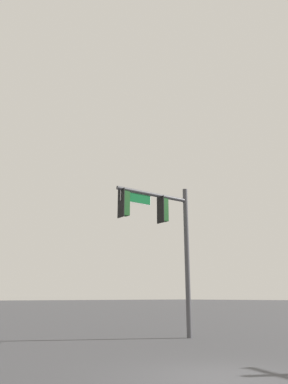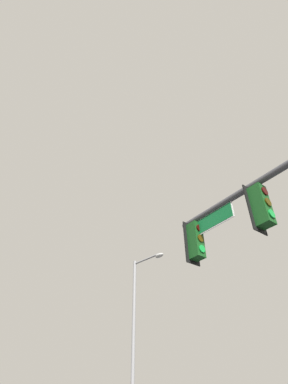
{
  "view_description": "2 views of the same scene",
  "coord_description": "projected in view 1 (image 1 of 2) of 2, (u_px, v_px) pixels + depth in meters",
  "views": [
    {
      "loc": [
        7.37,
        6.1,
        1.81
      ],
      "look_at": [
        -2.51,
        -5.96,
        6.19
      ],
      "focal_mm": 35.0,
      "sensor_mm": 36.0,
      "label": 1
    },
    {
      "loc": [
        -7.1,
        -0.81,
        1.71
      ],
      "look_at": [
        -2.02,
        -5.13,
        6.8
      ],
      "focal_mm": 28.0,
      "sensor_mm": 36.0,
      "label": 2
    }
  ],
  "objects": [
    {
      "name": "ground_plane",
      "position": [
        224.0,
        379.0,
        8.55
      ],
      "size": [
        400.0,
        400.0,
        0.0
      ],
      "primitive_type": "plane",
      "color": "#38383A"
    },
    {
      "name": "signal_pole_near",
      "position": [
        165.0,
        229.0,
        17.68
      ],
      "size": [
        4.15,
        0.66,
        7.09
      ],
      "color": "#47474C",
      "rests_on": "ground_plane"
    }
  ]
}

